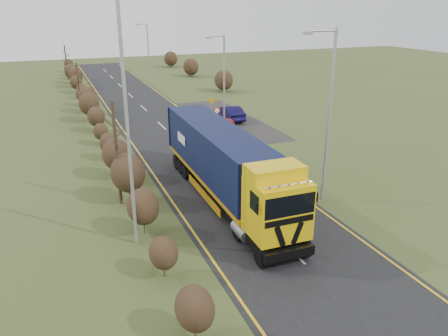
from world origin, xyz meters
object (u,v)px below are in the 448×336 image
car_blue_sedan (230,113)px  streetlight_near (328,110)px  lorry (225,162)px  speed_sign (217,115)px  car_red_hatchback (226,125)px

car_blue_sedan → streetlight_near: streetlight_near is taller
lorry → car_blue_sedan: lorry is taller
lorry → streetlight_near: (5.38, -1.83, 2.97)m
speed_sign → lorry: bearing=-109.4°
speed_sign → streetlight_near: bearing=-88.6°
lorry → streetlight_near: streetlight_near is taller
streetlight_near → car_blue_sedan: bearing=83.3°
car_red_hatchback → lorry: bearing=75.3°
car_blue_sedan → streetlight_near: size_ratio=0.46×
car_red_hatchback → streetlight_near: 16.25m
speed_sign → car_blue_sedan: bearing=51.2°
lorry → speed_sign: (5.00, 14.21, -0.86)m
lorry → car_blue_sedan: size_ratio=3.44×
car_red_hatchback → car_blue_sedan: 4.31m
car_blue_sedan → speed_sign: speed_sign is taller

